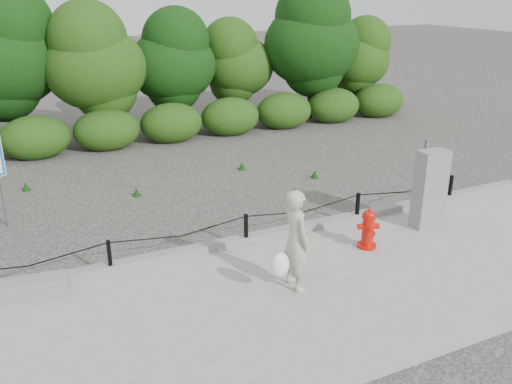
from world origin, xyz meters
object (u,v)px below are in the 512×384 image
object	(u,v)px
fire_hydrant	(368,229)
concrete_block	(35,288)
pedestrian	(295,241)
utility_cabinet	(430,189)

from	to	relation	value
fire_hydrant	concrete_block	size ratio (longest dim) A/B	0.78
pedestrian	utility_cabinet	size ratio (longest dim) A/B	0.95
concrete_block	utility_cabinet	distance (m)	7.35
fire_hydrant	pedestrian	distance (m)	2.07
fire_hydrant	pedestrian	world-z (taller)	pedestrian
fire_hydrant	pedestrian	xyz separation A→B (m)	(-1.91, -0.65, 0.45)
pedestrian	concrete_block	bearing A→B (deg)	65.45
pedestrian	concrete_block	size ratio (longest dim) A/B	1.69
utility_cabinet	concrete_block	bearing A→B (deg)	177.04
fire_hydrant	concrete_block	world-z (taller)	fire_hydrant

